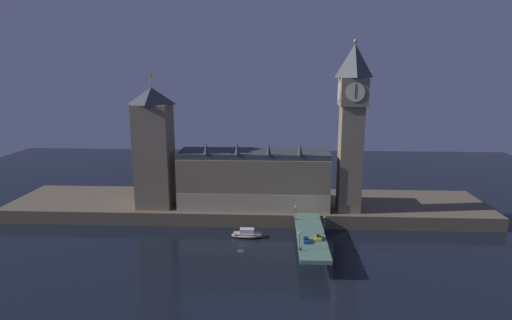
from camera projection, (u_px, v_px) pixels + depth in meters
ground_plane at (240, 245)px, 165.24m from camera, size 400.00×400.00×0.00m
embankment at (247, 206)px, 202.75m from camera, size 220.00×42.00×5.90m
parliament_hall at (254, 179)px, 191.09m from camera, size 66.04×20.40×30.29m
clock_tower at (352, 123)px, 179.61m from camera, size 11.70×11.81×72.52m
victoria_tower at (154, 148)px, 188.84m from camera, size 15.38×15.38×59.05m
bridge at (311, 238)px, 158.01m from camera, size 10.28×46.00×7.09m
car_northbound_trail at (306, 240)px, 149.85m from camera, size 1.86×4.72×1.52m
car_southbound_lead at (318, 237)px, 152.25m from camera, size 2.09×4.39×1.44m
pedestrian_near_rail at (301, 249)px, 142.03m from camera, size 0.38×0.38×1.61m
street_lamp_near at (300, 238)px, 142.63m from camera, size 1.34×0.60×6.54m
street_lamp_mid at (325, 223)px, 156.49m from camera, size 1.34×0.60×6.96m
street_lamp_far at (296, 211)px, 171.47m from camera, size 1.34×0.60×5.98m
boat_upstream at (247, 234)px, 172.15m from camera, size 12.66×4.84×3.72m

